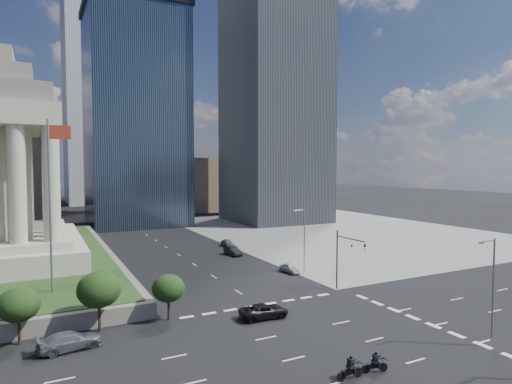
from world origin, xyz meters
TOP-DOWN VIEW (x-y plane):
  - ground at (0.00, 100.00)m, footprint 500.00×500.00m
  - sidewalk_ne at (46.00, 60.00)m, footprint 68.00×90.00m
  - flagpole at (-21.83, 24.00)m, footprint 2.52×0.24m
  - midrise_glass at (2.00, 95.00)m, footprint 26.00×26.00m
  - skyscraper_tall at (8.00, 185.00)m, footprint 40.00×40.00m
  - highrise_ne at (42.00, 85.00)m, footprint 26.00×28.00m
  - building_filler_ne at (32.00, 130.00)m, footprint 20.00×30.00m
  - building_filler_nw at (-30.00, 130.00)m, footprint 24.00×30.00m
  - traffic_signal_ne at (12.50, 13.70)m, footprint 0.30×5.74m
  - street_lamp_south at (13.33, -6.00)m, footprint 2.13×0.22m
  - street_lamp_north at (13.33, 25.00)m, footprint 2.13×0.22m
  - pickup_truck at (-1.54, 10.00)m, footprint 2.87×5.59m
  - suv_grey at (-20.91, 10.71)m, footprint 5.79×2.99m
  - parked_sedan_near at (11.50, 25.97)m, footprint 4.13×1.89m
  - parked_sedan_mid at (9.00, 42.24)m, footprint 4.81×2.02m
  - parked_sedan_far at (11.50, 50.62)m, footprint 1.94×4.51m
  - motorcycle_lead at (0.47, -4.99)m, footprint 2.33×1.16m
  - motorcycle_trail at (-2.00, -4.97)m, footprint 2.48×0.69m

SIDE VIEW (x-z plane):
  - ground at x=0.00m, z-range 0.00..0.00m
  - sidewalk_ne at x=46.00m, z-range 0.00..0.03m
  - parked_sedan_near at x=11.50m, z-range 0.00..1.37m
  - pickup_truck at x=-1.54m, z-range 0.00..1.51m
  - parked_sedan_far at x=11.50m, z-range 0.00..1.52m
  - parked_sedan_mid at x=9.00m, z-range 0.00..1.55m
  - suv_grey at x=-20.91m, z-range 0.00..1.61m
  - motorcycle_lead at x=0.47m, z-range 0.00..1.68m
  - motorcycle_trail at x=-2.00m, z-range 0.00..1.85m
  - traffic_signal_ne at x=12.50m, z-range 1.25..9.25m
  - street_lamp_south at x=13.33m, z-range 0.66..10.66m
  - street_lamp_north at x=13.33m, z-range 0.66..10.66m
  - building_filler_ne at x=32.00m, z-range 0.00..20.00m
  - flagpole at x=-21.83m, z-range 3.11..23.11m
  - building_filler_nw at x=-30.00m, z-range 0.00..28.00m
  - midrise_glass at x=2.00m, z-range 0.00..60.00m
  - highrise_ne at x=42.00m, z-range 0.00..100.00m
  - skyscraper_tall at x=8.00m, z-range 0.00..190.00m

